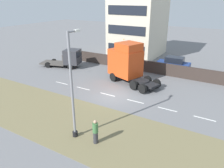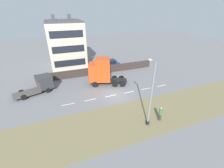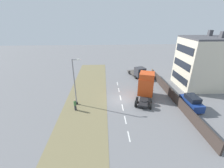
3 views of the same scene
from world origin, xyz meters
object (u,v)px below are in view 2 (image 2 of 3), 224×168
(lamp_post, at_px, (150,99))
(parked_car, at_px, (110,65))
(lorry_cab, at_px, (101,72))
(flatbed_truck, at_px, (42,84))
(pedestrian, at_px, (160,114))

(lamp_post, bearing_deg, parked_car, -6.33)
(lorry_cab, bearing_deg, flatbed_truck, 104.11)
(lorry_cab, distance_m, flatbed_truck, 9.76)
(pedestrian, bearing_deg, lamp_post, 91.55)
(lamp_post, bearing_deg, lorry_cab, 8.88)
(parked_car, relative_size, pedestrian, 2.37)
(lorry_cab, relative_size, parked_car, 1.58)
(flatbed_truck, height_order, parked_car, flatbed_truck)
(parked_car, bearing_deg, flatbed_truck, 109.46)
(lorry_cab, bearing_deg, lamp_post, -151.63)
(pedestrian, bearing_deg, parked_car, -0.84)
(parked_car, height_order, lamp_post, lamp_post)
(lorry_cab, distance_m, pedestrian, 12.44)
(lorry_cab, height_order, parked_car, lorry_cab)
(parked_car, distance_m, pedestrian, 18.11)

